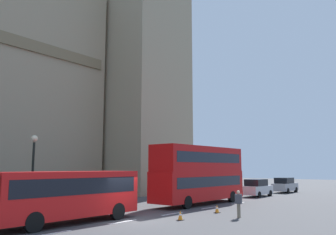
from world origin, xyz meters
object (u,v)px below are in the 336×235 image
(traffic_cone_west, at_px, (180,215))
(pedestrian_near_cones, at_px, (239,203))
(double_decker_bus, at_px, (200,172))
(sedan_lead, at_px, (257,188))
(sedan_trailing, at_px, (285,185))
(street_lamp, at_px, (33,169))
(traffic_cone_middle, at_px, (217,209))

(traffic_cone_west, distance_m, pedestrian_near_cones, 3.90)
(double_decker_bus, distance_m, traffic_cone_west, 9.50)
(sedan_lead, height_order, pedestrian_near_cones, sedan_lead)
(sedan_trailing, relative_size, pedestrian_near_cones, 2.60)
(sedan_trailing, bearing_deg, street_lamp, 171.31)
(traffic_cone_middle, bearing_deg, pedestrian_near_cones, -116.33)
(traffic_cone_west, distance_m, traffic_cone_middle, 4.29)
(double_decker_bus, relative_size, traffic_cone_middle, 18.39)
(sedan_lead, height_order, sedan_trailing, same)
(sedan_lead, xyz_separation_m, sedan_trailing, (7.74, -0.10, 0.00))
(double_decker_bus, distance_m, pedestrian_near_cones, 8.32)
(sedan_lead, distance_m, street_lamp, 24.16)
(traffic_cone_middle, bearing_deg, traffic_cone_west, -178.73)
(street_lamp, bearing_deg, pedestrian_near_cones, -53.89)
(traffic_cone_middle, relative_size, pedestrian_near_cones, 0.34)
(sedan_lead, xyz_separation_m, traffic_cone_middle, (-14.52, -3.88, -0.63))
(sedan_trailing, height_order, pedestrian_near_cones, sedan_trailing)
(sedan_trailing, bearing_deg, double_decker_bus, 179.10)
(traffic_cone_middle, bearing_deg, double_decker_bus, 46.33)
(double_decker_bus, bearing_deg, traffic_cone_west, -153.00)
(traffic_cone_middle, bearing_deg, street_lamp, 136.63)
(traffic_cone_middle, distance_m, street_lamp, 12.80)
(sedan_lead, bearing_deg, traffic_cone_middle, -165.03)
(double_decker_bus, height_order, sedan_trailing, double_decker_bus)
(traffic_cone_west, bearing_deg, double_decker_bus, 27.00)
(pedestrian_near_cones, bearing_deg, traffic_cone_middle, 63.67)
(traffic_cone_middle, distance_m, pedestrian_near_cones, 2.65)
(traffic_cone_west, xyz_separation_m, pedestrian_near_cones, (3.15, -2.21, 0.63))
(double_decker_bus, xyz_separation_m, traffic_cone_middle, (-3.89, -4.07, -2.43))
(traffic_cone_middle, relative_size, street_lamp, 0.11)
(sedan_trailing, bearing_deg, pedestrian_near_cones, -165.42)
(pedestrian_near_cones, bearing_deg, double_decker_bus, 51.75)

